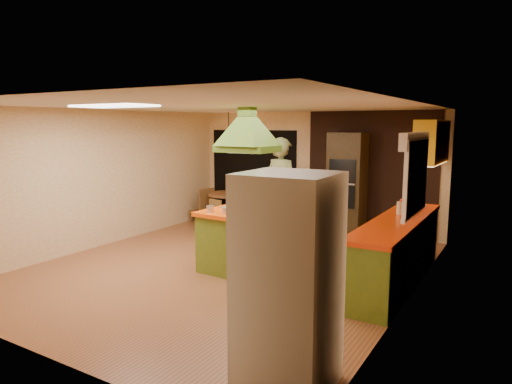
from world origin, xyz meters
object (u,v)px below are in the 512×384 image
Objects in this scene: canister_large at (407,203)px; kitchen_island at (248,233)px; man at (282,191)px; refrigerator at (288,282)px; wall_oven at (347,185)px; dining_table at (229,203)px.

kitchen_island is at bearing -156.42° from canister_large.
man reaches higher than refrigerator.
wall_oven is at bearing 134.40° from canister_large.
wall_oven is at bearing 76.19° from kitchen_island.
man is 0.96× the size of wall_oven.
man reaches higher than kitchen_island.
kitchen_island is 2.00× the size of dining_table.
canister_large is (2.29, 1.00, 0.56)m from kitchen_island.
man is 2.35m from canister_large.
wall_oven is (0.76, 2.56, 0.56)m from kitchen_island.
refrigerator is 0.89× the size of wall_oven.
wall_oven is at bearing -108.40° from man.
refrigerator is (2.18, -2.86, 0.45)m from kitchen_island.
canister_large is (1.53, -1.56, -0.00)m from wall_oven.
kitchen_island is 1.39m from man.
kitchen_island is 2.85m from dining_table.
man reaches higher than canister_large.
kitchen_island is 8.38× the size of canister_large.
man is at bearing 117.18° from refrigerator.
dining_table is 4.32m from canister_large.
refrigerator reaches higher than dining_table.
dining_table is 4.18× the size of canister_large.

